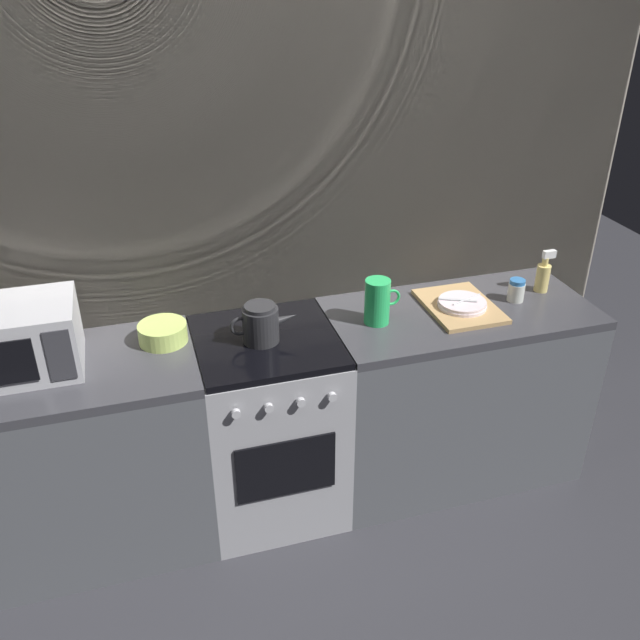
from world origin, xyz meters
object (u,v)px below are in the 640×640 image
at_px(mixing_bowl, 163,333).
at_px(dish_pile, 460,305).
at_px(pitcher, 377,301).
at_px(spray_bottle, 543,275).
at_px(kettle, 261,324).
at_px(microwave, 15,339).
at_px(spice_jar, 516,290).
at_px(stove_unit, 270,425).

xyz_separation_m(mixing_bowl, dish_pile, (1.31, -0.09, -0.02)).
bearing_deg(pitcher, spray_bottle, 4.03).
distance_m(kettle, mixing_bowl, 0.41).
bearing_deg(pitcher, microwave, 178.64).
bearing_deg(kettle, mixing_bowl, 164.22).
bearing_deg(spray_bottle, spice_jar, -162.15).
xyz_separation_m(kettle, dish_pile, (0.92, 0.02, -0.06)).
height_order(kettle, pitcher, pitcher).
bearing_deg(mixing_bowl, stove_unit, -13.40).
xyz_separation_m(microwave, spray_bottle, (2.30, 0.03, -0.06)).
bearing_deg(dish_pile, spray_bottle, 7.53).
bearing_deg(dish_pile, stove_unit, -179.60).
distance_m(dish_pile, spice_jar, 0.28).
height_order(stove_unit, mixing_bowl, mixing_bowl).
height_order(kettle, spice_jar, kettle).
distance_m(kettle, spray_bottle, 1.37).
distance_m(stove_unit, spice_jar, 1.28).
bearing_deg(pitcher, spice_jar, 0.44).
relative_size(stove_unit, dish_pile, 2.25).
bearing_deg(pitcher, mixing_bowl, 174.19).
bearing_deg(spray_bottle, stove_unit, -177.20).
bearing_deg(dish_pile, spice_jar, 0.98).
bearing_deg(stove_unit, dish_pile, 0.40).
height_order(mixing_bowl, spice_jar, spice_jar).
bearing_deg(spice_jar, spray_bottle, 17.85).
height_order(kettle, spray_bottle, spray_bottle).
bearing_deg(kettle, spray_bottle, 3.27).
xyz_separation_m(microwave, spice_jar, (2.13, -0.03, -0.08)).
height_order(microwave, dish_pile, microwave).
height_order(pitcher, spray_bottle, spray_bottle).
relative_size(mixing_bowl, spray_bottle, 0.99).
bearing_deg(kettle, microwave, 176.78).
bearing_deg(stove_unit, spice_jar, 0.54).
height_order(microwave, pitcher, microwave).
height_order(microwave, kettle, microwave).
height_order(dish_pile, spray_bottle, spray_bottle).
distance_m(mixing_bowl, spray_bottle, 1.76).
relative_size(kettle, spice_jar, 2.71).
bearing_deg(spray_bottle, kettle, -176.73).
height_order(microwave, spray_bottle, microwave).
bearing_deg(pitcher, stove_unit, -179.33).
xyz_separation_m(microwave, dish_pile, (1.85, -0.03, -0.12)).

